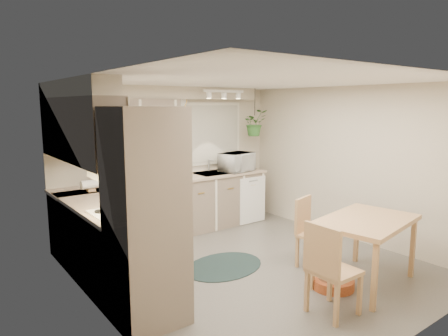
{
  "coord_description": "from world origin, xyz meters",
  "views": [
    {
      "loc": [
        -3.29,
        -3.76,
        2.11
      ],
      "look_at": [
        -0.05,
        0.55,
        1.26
      ],
      "focal_mm": 32.0,
      "sensor_mm": 36.0,
      "label": 1
    }
  ],
  "objects_px": {
    "dining_table": "(364,251)",
    "chair_back": "(316,233)",
    "braided_rug": "(224,266)",
    "pet_bed": "(333,283)",
    "chair_left": "(334,268)",
    "microwave": "(237,160)"
  },
  "relations": [
    {
      "from": "chair_back",
      "to": "braided_rug",
      "type": "xyz_separation_m",
      "value": [
        -0.97,
        0.71,
        -0.45
      ]
    },
    {
      "from": "microwave",
      "to": "braided_rug",
      "type": "bearing_deg",
      "value": -147.09
    },
    {
      "from": "braided_rug",
      "to": "microwave",
      "type": "xyz_separation_m",
      "value": [
        1.38,
        1.46,
        1.14
      ]
    },
    {
      "from": "braided_rug",
      "to": "microwave",
      "type": "bearing_deg",
      "value": 46.64
    },
    {
      "from": "microwave",
      "to": "dining_table",
      "type": "bearing_deg",
      "value": -110.56
    },
    {
      "from": "dining_table",
      "to": "chair_left",
      "type": "bearing_deg",
      "value": -165.24
    },
    {
      "from": "dining_table",
      "to": "pet_bed",
      "type": "relative_size",
      "value": 2.56
    },
    {
      "from": "chair_left",
      "to": "chair_back",
      "type": "bearing_deg",
      "value": 138.64
    },
    {
      "from": "dining_table",
      "to": "pet_bed",
      "type": "height_order",
      "value": "dining_table"
    },
    {
      "from": "dining_table",
      "to": "braided_rug",
      "type": "xyz_separation_m",
      "value": [
        -1.04,
        1.39,
        -0.39
      ]
    },
    {
      "from": "chair_left",
      "to": "chair_back",
      "type": "distance_m",
      "value": 1.21
    },
    {
      "from": "chair_left",
      "to": "microwave",
      "type": "relative_size",
      "value": 1.61
    },
    {
      "from": "chair_back",
      "to": "braided_rug",
      "type": "bearing_deg",
      "value": -51.93
    },
    {
      "from": "dining_table",
      "to": "chair_back",
      "type": "relative_size",
      "value": 1.39
    },
    {
      "from": "dining_table",
      "to": "chair_back",
      "type": "distance_m",
      "value": 0.69
    },
    {
      "from": "braided_rug",
      "to": "pet_bed",
      "type": "distance_m",
      "value": 1.41
    },
    {
      "from": "dining_table",
      "to": "chair_back",
      "type": "bearing_deg",
      "value": 95.94
    },
    {
      "from": "dining_table",
      "to": "chair_back",
      "type": "height_order",
      "value": "chair_back"
    },
    {
      "from": "braided_rug",
      "to": "chair_back",
      "type": "bearing_deg",
      "value": -36.24
    },
    {
      "from": "braided_rug",
      "to": "microwave",
      "type": "height_order",
      "value": "microwave"
    },
    {
      "from": "chair_left",
      "to": "microwave",
      "type": "xyz_separation_m",
      "value": [
        1.21,
        3.08,
        0.66
      ]
    },
    {
      "from": "dining_table",
      "to": "braided_rug",
      "type": "distance_m",
      "value": 1.78
    }
  ]
}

